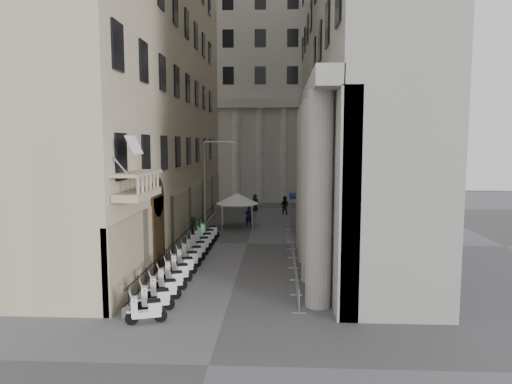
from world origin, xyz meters
TOP-DOWN VIEW (x-y plane):
  - ground at (0.00, 0.00)m, footprint 120.00×120.00m
  - left_building at (-7.50, 22.00)m, footprint 5.00×36.00m
  - far_building at (0.00, 48.00)m, footprint 22.00×10.00m
  - iron_fence at (-4.30, 18.00)m, footprint 0.30×28.00m
  - blue_awning at (4.15, 26.00)m, footprint 1.60×3.00m
  - flag at (-4.00, 5.00)m, footprint 1.00×1.40m
  - scooter_0 at (-3.19, 3.53)m, footprint 1.50×0.95m
  - scooter_1 at (-3.19, 4.97)m, footprint 1.50×0.95m
  - scooter_2 at (-3.19, 6.41)m, footprint 1.50×0.95m
  - scooter_3 at (-3.19, 7.86)m, footprint 1.50×0.95m
  - scooter_4 at (-3.19, 9.30)m, footprint 1.50×0.95m
  - scooter_5 at (-3.19, 10.74)m, footprint 1.50×0.95m
  - scooter_6 at (-3.19, 12.19)m, footprint 1.50×0.95m
  - scooter_7 at (-3.19, 13.63)m, footprint 1.50×0.95m
  - scooter_8 at (-3.19, 15.08)m, footprint 1.50×0.95m
  - scooter_9 at (-3.19, 16.52)m, footprint 1.50×0.95m
  - scooter_10 at (-3.19, 17.96)m, footprint 1.50×0.95m
  - scooter_11 at (-3.19, 19.41)m, footprint 1.50×0.95m
  - scooter_12 at (-3.19, 20.85)m, footprint 1.50×0.95m
  - barrier_0 at (3.32, 6.16)m, footprint 0.60×2.40m
  - barrier_1 at (3.32, 8.66)m, footprint 0.60×2.40m
  - barrier_2 at (3.32, 11.16)m, footprint 0.60×2.40m
  - barrier_3 at (3.32, 13.66)m, footprint 0.60×2.40m
  - barrier_4 at (3.32, 16.16)m, footprint 0.60×2.40m
  - barrier_5 at (3.32, 18.66)m, footprint 0.60×2.40m
  - barrier_6 at (3.32, 21.16)m, footprint 0.60×2.40m
  - barrier_7 at (3.32, 23.66)m, footprint 0.60×2.40m
  - barrier_8 at (3.32, 26.16)m, footprint 0.60×2.40m
  - security_tent at (-1.25, 25.88)m, footprint 3.85×3.85m
  - street_lamp at (-3.28, 21.34)m, footprint 2.54×0.43m
  - info_kiosk at (-4.19, 19.87)m, footprint 0.59×0.89m
  - pedestrian_a at (-0.41, 26.66)m, footprint 0.76×0.62m
  - pedestrian_b at (3.00, 33.74)m, footprint 1.16×1.04m
  - pedestrian_c at (-0.29, 36.00)m, footprint 0.94×0.62m

SIDE VIEW (x-z plane):
  - ground at x=0.00m, z-range 0.00..0.00m
  - iron_fence at x=-4.30m, z-range -0.70..0.70m
  - blue_awning at x=4.15m, z-range -1.50..1.50m
  - flag at x=-4.00m, z-range -4.10..4.10m
  - scooter_0 at x=-3.19m, z-range -0.75..0.75m
  - scooter_1 at x=-3.19m, z-range -0.75..0.75m
  - scooter_2 at x=-3.19m, z-range -0.75..0.75m
  - scooter_3 at x=-3.19m, z-range -0.75..0.75m
  - scooter_4 at x=-3.19m, z-range -0.75..0.75m
  - scooter_5 at x=-3.19m, z-range -0.75..0.75m
  - scooter_6 at x=-3.19m, z-range -0.75..0.75m
  - scooter_7 at x=-3.19m, z-range -0.75..0.75m
  - scooter_8 at x=-3.19m, z-range -0.75..0.75m
  - scooter_9 at x=-3.19m, z-range -0.75..0.75m
  - scooter_10 at x=-3.19m, z-range -0.75..0.75m
  - scooter_11 at x=-3.19m, z-range -0.75..0.75m
  - scooter_12 at x=-3.19m, z-range -0.75..0.75m
  - barrier_0 at x=3.32m, z-range -0.55..0.55m
  - barrier_1 at x=3.32m, z-range -0.55..0.55m
  - barrier_2 at x=3.32m, z-range -0.55..0.55m
  - barrier_3 at x=3.32m, z-range -0.55..0.55m
  - barrier_4 at x=3.32m, z-range -0.55..0.55m
  - barrier_5 at x=3.32m, z-range -0.55..0.55m
  - barrier_6 at x=3.32m, z-range -0.55..0.55m
  - barrier_7 at x=3.32m, z-range -0.55..0.55m
  - barrier_8 at x=3.32m, z-range -0.55..0.55m
  - pedestrian_a at x=-0.41m, z-range 0.00..1.79m
  - info_kiosk at x=-4.19m, z-range 0.01..1.84m
  - pedestrian_c at x=-0.29m, z-range 0.00..1.90m
  - pedestrian_b at x=3.00m, z-range 0.00..1.96m
  - security_tent at x=-1.25m, z-range 1.05..4.18m
  - street_lamp at x=-3.28m, z-range 0.72..8.50m
  - far_building at x=0.00m, z-range 0.00..30.00m
  - left_building at x=-7.50m, z-range 0.00..34.00m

